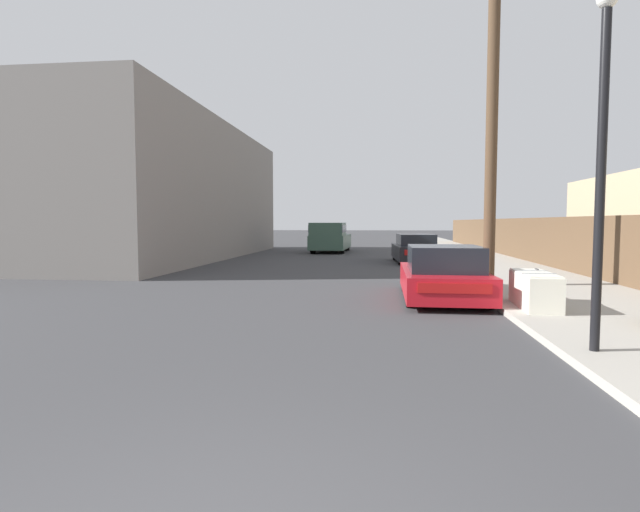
% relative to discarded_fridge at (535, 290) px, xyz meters
% --- Properties ---
extents(sidewalk_curb, '(4.20, 63.00, 0.12)m').
position_rel_discarded_fridge_xyz_m(sidewalk_curb, '(1.43, 15.30, -0.41)').
color(sidewalk_curb, '#9E998E').
rests_on(sidewalk_curb, ground).
extents(discarded_fridge, '(0.71, 1.84, 0.72)m').
position_rel_discarded_fridge_xyz_m(discarded_fridge, '(0.00, 0.00, 0.00)').
color(discarded_fridge, silver).
rests_on(discarded_fridge, sidewalk_curb).
extents(parked_sports_car_red, '(1.86, 4.06, 1.27)m').
position_rel_discarded_fridge_xyz_m(parked_sports_car_red, '(-1.59, 1.51, 0.11)').
color(parked_sports_car_red, red).
rests_on(parked_sports_car_red, ground).
extents(car_parked_mid, '(1.99, 4.30, 1.28)m').
position_rel_discarded_fridge_xyz_m(car_parked_mid, '(-1.47, 12.33, 0.14)').
color(car_parked_mid, black).
rests_on(car_parked_mid, ground).
extents(pickup_truck, '(2.16, 5.28, 1.77)m').
position_rel_discarded_fridge_xyz_m(pickup_truck, '(-5.99, 19.45, 0.43)').
color(pickup_truck, '#385647').
rests_on(pickup_truck, ground).
extents(utility_pole, '(1.80, 0.30, 8.70)m').
position_rel_discarded_fridge_xyz_m(utility_pole, '(-0.17, 3.41, 4.12)').
color(utility_pole, '#4C3826').
rests_on(utility_pole, sidewalk_curb).
extents(street_lamp, '(0.26, 0.26, 4.61)m').
position_rel_discarded_fridge_xyz_m(street_lamp, '(-0.26, -3.42, 2.34)').
color(street_lamp, black).
rests_on(street_lamp, sidewalk_curb).
extents(wooden_fence, '(0.08, 42.40, 1.87)m').
position_rel_discarded_fridge_xyz_m(wooden_fence, '(3.38, 13.25, 0.59)').
color(wooden_fence, brown).
rests_on(wooden_fence, sidewalk_curb).
extents(building_left_block, '(7.00, 19.63, 6.62)m').
position_rel_discarded_fridge_xyz_m(building_left_block, '(-13.88, 13.99, 2.85)').
color(building_left_block, gray).
rests_on(building_left_block, ground).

